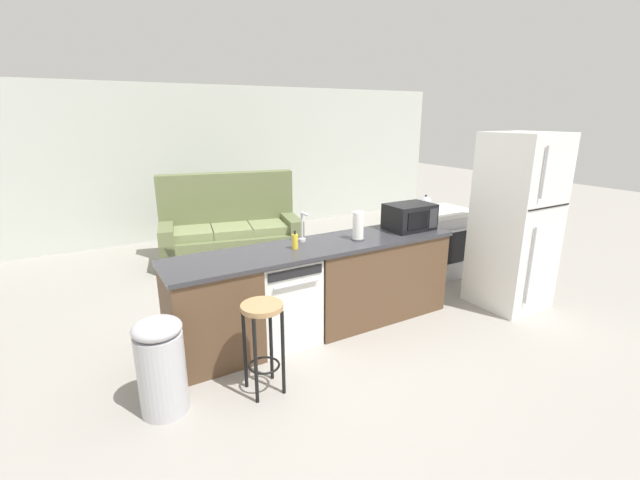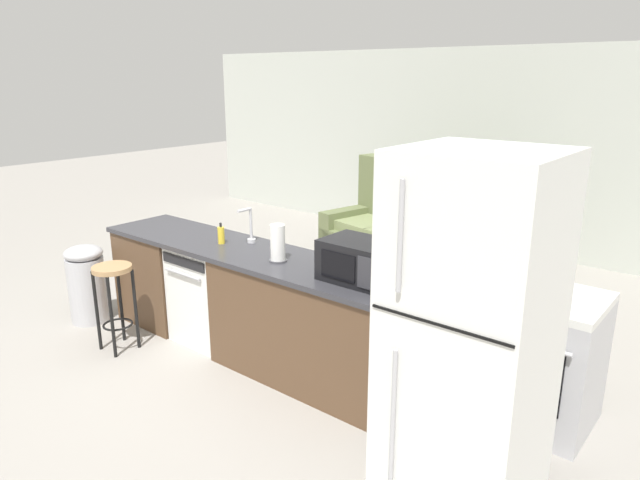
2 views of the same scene
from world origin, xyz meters
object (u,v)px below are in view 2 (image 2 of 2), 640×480
Objects in this scene: dishwasher at (213,293)px; couch at (409,239)px; bar_stool at (114,289)px; microwave at (360,261)px; kettle at (526,270)px; soap_bottle at (221,235)px; stove_range at (536,356)px; refrigerator at (469,344)px; trash_bin at (87,283)px; paper_towel_roll at (278,243)px.

dishwasher is 2.66m from couch.
microwave is at bearing 17.98° from bar_stool.
couch is at bearing 136.23° from kettle.
microwave is at bearing 0.15° from soap_bottle.
refrigerator reaches higher than stove_range.
soap_bottle is at bearing 46.48° from bar_stool.
dishwasher is at bearing 22.85° from trash_bin.
couch is (0.87, 3.29, -0.14)m from bar_stool.
stove_range is at bearing 27.51° from microwave.
couch is (0.25, 2.64, -0.58)m from soap_bottle.
refrigerator is 3.85m from trash_bin.
refrigerator is 3.91m from couch.
paper_towel_roll is at bearing -80.78° from couch.
soap_bottle reaches higher than bar_stool.
dishwasher is 1.68× the size of microwave.
trash_bin is at bearing -157.15° from dishwasher.
paper_towel_roll reaches higher than microwave.
stove_range is 1.22× the size of trash_bin.
dishwasher is 2.71m from refrigerator.
microwave is at bearing 3.73° from paper_towel_roll.
kettle reaches higher than stove_range.
refrigerator is at bearing -12.51° from soap_bottle.
soap_bottle is 0.86× the size of kettle.
microwave is at bearing -152.49° from stove_range.
stove_range is at bearing 11.91° from dishwasher.
kettle is (0.89, 0.68, -0.05)m from microwave.
dishwasher is 0.39× the size of couch.
kettle is at bearing 97.68° from refrigerator.
trash_bin is at bearing -116.99° from couch.
refrigerator is 1.24m from kettle.
kettle is at bearing 141.81° from stove_range.
bar_stool is 0.34× the size of couch.
microwave is at bearing -142.61° from kettle.
refrigerator is 1.19m from microwave.
refrigerator is 2.61× the size of bar_stool.
bar_stool is at bearing -155.34° from kettle.
kettle is 2.88m from couch.
kettle is (2.29, 0.68, 0.01)m from soap_bottle.
couch reaches higher than paper_towel_roll.
dishwasher is 2.98× the size of paper_towel_roll.
couch reaches higher than stove_range.
dishwasher is at bearing 176.70° from paper_towel_roll.
dishwasher is 1.66m from microwave.
paper_towel_roll reaches higher than bar_stool.
bar_stool is (-1.30, -0.61, -0.50)m from paper_towel_roll.
kettle is at bearing 37.39° from microwave.
paper_towel_roll reaches higher than trash_bin.
soap_bottle is at bearing -179.85° from microwave.
microwave is 2.94m from couch.
refrigerator is 10.97× the size of soap_bottle.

